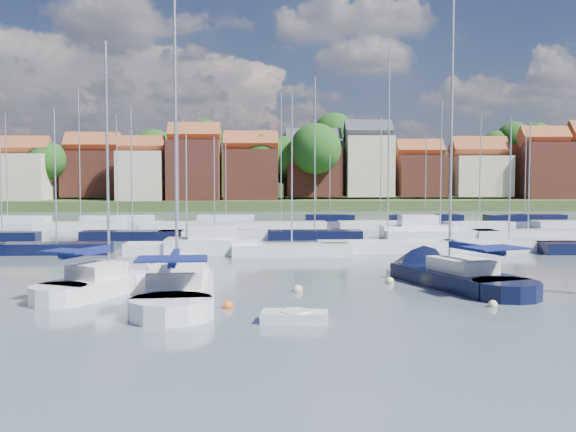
{
  "coord_description": "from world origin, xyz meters",
  "views": [
    {
      "loc": [
        -1.94,
        -28.57,
        5.72
      ],
      "look_at": [
        0.13,
        14.0,
        3.22
      ],
      "focal_mm": 40.0,
      "sensor_mm": 36.0,
      "label": 1
    }
  ],
  "objects": [
    {
      "name": "buoy_d",
      "position": [
        -1.05,
        -2.65,
        0.0
      ],
      "size": [
        0.46,
        0.46,
        0.46
      ],
      "primitive_type": "sphere",
      "color": "beige",
      "rests_on": "ground"
    },
    {
      "name": "buoy_c",
      "position": [
        -3.23,
        -0.47,
        0.0
      ],
      "size": [
        0.49,
        0.49,
        0.49
      ],
      "primitive_type": "sphere",
      "color": "#D85914",
      "rests_on": "ground"
    },
    {
      "name": "ground",
      "position": [
        0.0,
        40.0,
        0.0
      ],
      "size": [
        260.0,
        260.0,
        0.0
      ],
      "primitive_type": "plane",
      "color": "#43515C",
      "rests_on": "ground"
    },
    {
      "name": "sailboat_centre",
      "position": [
        -5.87,
        3.42,
        0.35
      ],
      "size": [
        4.39,
        13.37,
        17.79
      ],
      "rotation": [
        0.0,
        0.0,
        1.64
      ],
      "color": "white",
      "rests_on": "ground"
    },
    {
      "name": "sailboat_navy",
      "position": [
        8.08,
        6.28,
        0.35
      ],
      "size": [
        7.17,
        12.72,
        17.05
      ],
      "rotation": [
        0.0,
        0.0,
        1.91
      ],
      "color": "black",
      "rests_on": "ground"
    },
    {
      "name": "buoy_f",
      "position": [
        8.55,
        -0.78,
        0.0
      ],
      "size": [
        0.42,
        0.42,
        0.42
      ],
      "primitive_type": "sphere",
      "color": "beige",
      "rests_on": "ground"
    },
    {
      "name": "buoy_e",
      "position": [
        5.29,
        5.83,
        0.0
      ],
      "size": [
        0.48,
        0.48,
        0.48
      ],
      "primitive_type": "sphere",
      "color": "beige",
      "rests_on": "ground"
    },
    {
      "name": "tender",
      "position": [
        -0.46,
        -3.44,
        0.22
      ],
      "size": [
        2.78,
        1.6,
        0.57
      ],
      "rotation": [
        0.0,
        0.0,
        -0.15
      ],
      "color": "white",
      "rests_on": "ground"
    },
    {
      "name": "sailboat_left",
      "position": [
        -9.17,
        4.57,
        0.36
      ],
      "size": [
        6.71,
        10.1,
        13.6
      ],
      "rotation": [
        0.0,
        0.0,
        1.12
      ],
      "color": "white",
      "rests_on": "ground"
    },
    {
      "name": "buoy_g",
      "position": [
        0.1,
        3.52,
        0.0
      ],
      "size": [
        0.5,
        0.5,
        0.5
      ],
      "primitive_type": "sphere",
      "color": "beige",
      "rests_on": "ground"
    },
    {
      "name": "marina_field",
      "position": [
        1.91,
        35.15,
        0.43
      ],
      "size": [
        79.62,
        41.41,
        15.93
      ],
      "color": "white",
      "rests_on": "ground"
    },
    {
      "name": "buoy_b",
      "position": [
        -6.33,
        -2.89,
        0.0
      ],
      "size": [
        0.46,
        0.46,
        0.46
      ],
      "primitive_type": "sphere",
      "color": "beige",
      "rests_on": "ground"
    },
    {
      "name": "far_shore_town",
      "position": [
        2.23,
        132.67,
        4.61
      ],
      "size": [
        212.46,
        90.0,
        22.27
      ],
      "color": "#3F5329",
      "rests_on": "ground"
    }
  ]
}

